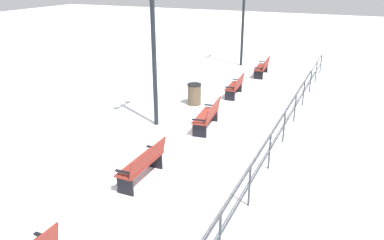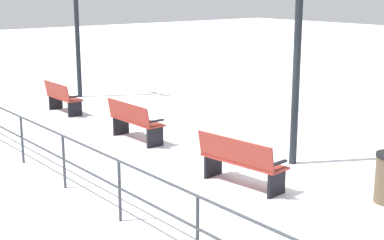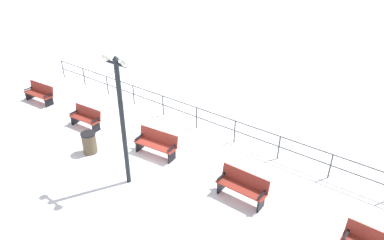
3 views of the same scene
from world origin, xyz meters
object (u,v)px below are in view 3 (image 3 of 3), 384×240
(bench_second, at_px, (86,117))
(trash_bin, at_px, (89,143))
(bench_nearest, at_px, (40,93))
(bench_third, at_px, (156,143))
(bench_fourth, at_px, (242,186))
(lamppost_middle, at_px, (121,107))

(bench_second, bearing_deg, trash_bin, 50.99)
(bench_nearest, xyz_separation_m, bench_third, (-0.09, 7.61, 0.02))
(bench_third, xyz_separation_m, bench_fourth, (0.20, 3.81, 0.01))
(bench_third, bearing_deg, bench_fourth, 80.19)
(bench_third, xyz_separation_m, trash_bin, (1.44, -2.11, -0.06))
(bench_nearest, distance_m, bench_fourth, 11.42)
(bench_second, distance_m, bench_fourth, 7.61)
(bench_third, relative_size, bench_fourth, 1.06)
(lamppost_middle, bearing_deg, bench_nearest, -102.06)
(bench_fourth, relative_size, lamppost_middle, 0.37)
(bench_nearest, bearing_deg, lamppost_middle, 73.16)
(bench_nearest, distance_m, trash_bin, 5.66)
(bench_second, xyz_separation_m, bench_fourth, (-0.08, 7.61, 0.04))
(bench_nearest, bearing_deg, bench_fourth, 84.64)
(bench_nearest, bearing_deg, bench_second, 82.24)
(bench_nearest, xyz_separation_m, bench_fourth, (0.12, 11.42, 0.02))
(bench_second, bearing_deg, bench_third, 89.74)
(bench_fourth, bearing_deg, bench_nearest, -90.97)
(bench_third, relative_size, lamppost_middle, 0.39)
(bench_fourth, relative_size, trash_bin, 1.94)
(lamppost_middle, relative_size, trash_bin, 5.27)
(bench_second, xyz_separation_m, bench_third, (-0.29, 3.80, 0.03))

